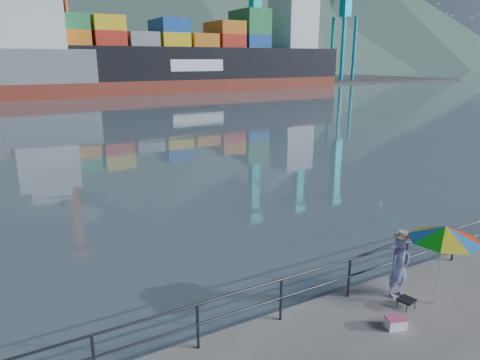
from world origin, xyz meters
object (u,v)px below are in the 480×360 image
container_ship (194,58)px  fisherman (399,267)px  beach_umbrella (445,233)px  cooler_bag (396,323)px

container_ship → fisherman: bearing=-109.6°
beach_umbrella → cooler_bag: bearing=-173.1°
fisherman → container_ship: 75.21m
fisherman → container_ship: container_ship is taller
container_ship → beach_umbrella: bearing=-109.1°
beach_umbrella → container_ship: bearing=70.9°
beach_umbrella → container_ship: container_ship is taller
fisherman → cooler_bag: fisherman is taller
beach_umbrella → cooler_bag: 2.33m
fisherman → beach_umbrella: (0.50, -0.72, 1.05)m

